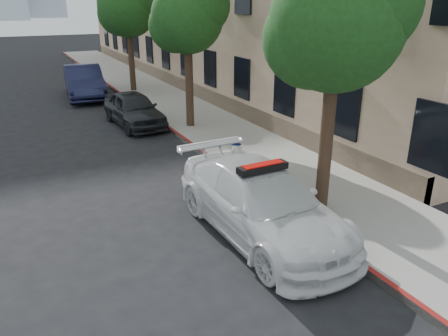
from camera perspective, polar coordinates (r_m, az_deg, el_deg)
ground at (r=10.94m, az=-6.32°, el=-4.53°), size 120.00×120.00×0.00m
sidewalk at (r=21.02m, az=-6.85°, el=8.21°), size 3.20×50.00×0.15m
curb_strip at (r=20.56m, az=-10.92°, el=7.69°), size 0.12×50.00×0.15m
tree_near at (r=9.61m, az=14.70°, el=17.87°), size 2.92×2.82×5.62m
tree_mid at (r=16.52m, az=-4.69°, el=19.13°), size 2.77×2.64×5.43m
tree_far at (r=24.11m, az=-12.42°, el=19.88°), size 3.10×3.00×5.81m
police_car at (r=9.23m, az=4.91°, el=-4.51°), size 2.19×5.06×1.60m
parked_car_mid at (r=17.79m, az=-11.69°, el=7.54°), size 1.82×4.02×1.34m
parked_car_far at (r=23.76m, az=-17.81°, el=10.67°), size 2.13×5.06×1.62m
fire_hydrant at (r=12.63m, az=1.61°, el=2.05°), size 0.38×0.34×0.90m
traffic_cone at (r=11.26m, az=5.80°, el=-1.07°), size 0.44×0.44×0.66m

